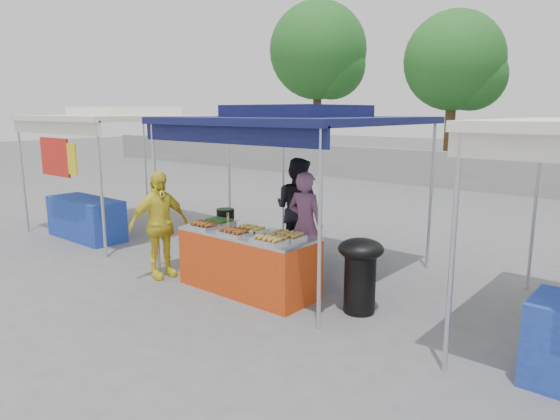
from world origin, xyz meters
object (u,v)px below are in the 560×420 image
Objects in this scene: vendor_table at (248,261)px; helper_man at (297,209)px; vendor_woman at (305,225)px; customer_person at (159,225)px; wok_burner at (360,269)px; cooking_pot at (225,214)px.

helper_man is at bearing 105.15° from vendor_table.
vendor_woman is 2.19m from customer_person.
vendor_table is 1.10m from vendor_woman.
customer_person is (-0.97, -2.12, -0.05)m from helper_man.
helper_man reaches higher than wok_burner.
cooking_pot is at bearing 69.96° from helper_man.
wok_burner is at bearing 149.85° from vendor_woman.
vendor_table is at bearing 72.01° from vendor_woman.
vendor_table is 1.83m from helper_man.
helper_man is 2.34m from customer_person.
wok_burner is 2.49m from helper_man.
cooking_pot is 0.29× the size of wok_burner.
cooking_pot is 0.16× the size of helper_man.
vendor_woman reaches higher than vendor_table.
helper_man is at bearing 151.00° from wok_burner.
vendor_woman is 1.00× the size of customer_person.
vendor_woman is at bearing 76.25° from vendor_table.
helper_man reaches higher than customer_person.
helper_man reaches higher than vendor_woman.
cooking_pot is (-0.83, 0.38, 0.50)m from vendor_table.
customer_person is (-1.68, -1.41, 0.00)m from vendor_woman.
vendor_woman is (-1.35, 0.66, 0.24)m from wok_burner.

